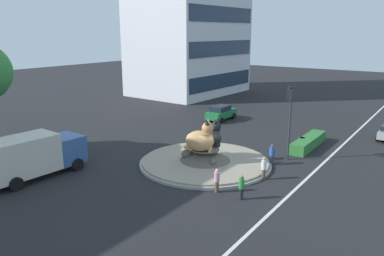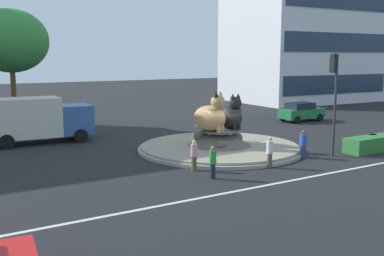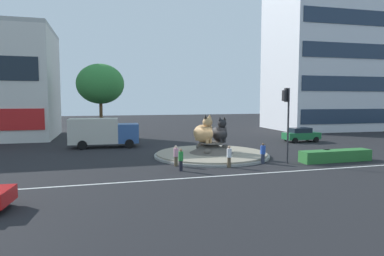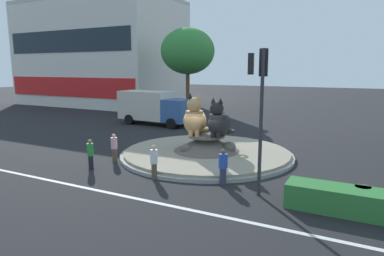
% 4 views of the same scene
% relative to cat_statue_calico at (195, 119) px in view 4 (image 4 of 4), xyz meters
% --- Properties ---
extents(ground_plane, '(160.00, 160.00, 0.00)m').
position_rel_cat_statue_calico_xyz_m(ground_plane, '(0.71, 0.10, -2.12)').
color(ground_plane, black).
extents(lane_centreline, '(112.00, 0.20, 0.01)m').
position_rel_cat_statue_calico_xyz_m(lane_centreline, '(0.71, -7.18, -2.12)').
color(lane_centreline, silver).
rests_on(lane_centreline, ground).
extents(roundabout_island, '(9.90, 9.90, 1.24)m').
position_rel_cat_statue_calico_xyz_m(roundabout_island, '(0.71, 0.12, -1.76)').
color(roundabout_island, gray).
rests_on(roundabout_island, ground).
extents(cat_statue_calico, '(2.03, 2.61, 2.41)m').
position_rel_cat_statue_calico_xyz_m(cat_statue_calico, '(0.00, 0.00, 0.00)').
color(cat_statue_calico, tan).
rests_on(cat_statue_calico, roundabout_island).
extents(cat_statue_black, '(1.43, 2.30, 2.20)m').
position_rel_cat_statue_calico_xyz_m(cat_statue_black, '(1.48, 0.09, -0.08)').
color(cat_statue_black, black).
rests_on(cat_statue_black, roundabout_island).
extents(traffic_light_mast, '(0.71, 0.62, 5.76)m').
position_rel_cat_statue_calico_xyz_m(traffic_light_mast, '(5.11, -4.57, 2.06)').
color(traffic_light_mast, '#2D2D33').
rests_on(traffic_light_mast, ground).
extents(shophouse_block, '(21.89, 12.52, 13.94)m').
position_rel_cat_statue_calico_xyz_m(shophouse_block, '(-24.97, 20.20, 4.84)').
color(shophouse_block, silver).
rests_on(shophouse_block, ground).
extents(clipped_hedge_strip, '(5.97, 1.20, 0.90)m').
position_rel_cat_statue_calico_xyz_m(clipped_hedge_strip, '(9.36, -4.90, -1.67)').
color(clipped_hedge_strip, '#2D7033').
rests_on(clipped_hedge_strip, ground).
extents(broadleaf_tree_behind_island, '(5.64, 5.64, 9.19)m').
position_rel_cat_statue_calico_xyz_m(broadleaf_tree_behind_island, '(-8.35, 14.86, 4.65)').
color(broadleaf_tree_behind_island, brown).
rests_on(broadleaf_tree_behind_island, ground).
extents(pedestrian_blue_shirt, '(0.39, 0.39, 1.57)m').
position_rel_cat_statue_calico_xyz_m(pedestrian_blue_shirt, '(3.43, -4.07, -1.31)').
color(pedestrian_blue_shirt, '#33384C').
rests_on(pedestrian_blue_shirt, ground).
extents(pedestrian_pink_shirt, '(0.34, 0.34, 1.54)m').
position_rel_cat_statue_calico_xyz_m(pedestrian_pink_shirt, '(-3.23, -3.31, -1.32)').
color(pedestrian_pink_shirt, brown).
rests_on(pedestrian_pink_shirt, ground).
extents(pedestrian_green_shirt, '(0.33, 0.33, 1.55)m').
position_rel_cat_statue_calico_xyz_m(pedestrian_green_shirt, '(-3.28, -5.04, -1.31)').
color(pedestrian_green_shirt, black).
rests_on(pedestrian_green_shirt, ground).
extents(pedestrian_white_shirt, '(0.34, 0.34, 1.58)m').
position_rel_cat_statue_calico_xyz_m(pedestrian_white_shirt, '(0.35, -4.82, -1.29)').
color(pedestrian_white_shirt, brown).
rests_on(pedestrian_white_shirt, ground).
extents(delivery_box_truck, '(7.01, 2.98, 2.98)m').
position_rel_cat_statue_calico_xyz_m(delivery_box_truck, '(-8.29, 8.23, -0.51)').
color(delivery_box_truck, '#335693').
rests_on(delivery_box_truck, ground).
extents(litter_bin, '(0.56, 0.56, 0.90)m').
position_rel_cat_statue_calico_xyz_m(litter_bin, '(8.90, -4.43, -1.67)').
color(litter_bin, '#2D4233').
rests_on(litter_bin, ground).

